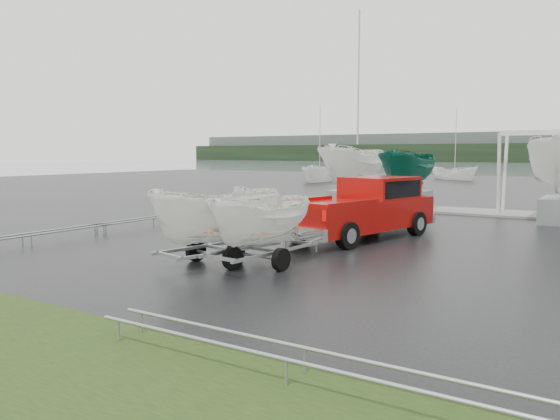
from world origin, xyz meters
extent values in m
plane|color=black|center=(0.00, 0.00, 0.00)|extent=(120.00, 120.00, 0.00)
plane|color=black|center=(0.00, -11.00, 0.00)|extent=(40.00, 40.00, 0.00)
cube|color=gray|center=(0.00, 13.00, 0.05)|extent=(30.00, 3.00, 0.12)
cube|color=#8E0A07|center=(-0.26, 2.23, 0.88)|extent=(3.52, 6.67, 1.04)
cube|color=#8E0A07|center=(0.00, 3.35, 1.70)|extent=(2.52, 2.90, 0.93)
cube|color=black|center=(0.00, 3.35, 1.75)|extent=(2.50, 2.64, 0.60)
cube|color=silver|center=(-0.96, -0.92, 0.55)|extent=(2.20, 0.67, 0.38)
cylinder|color=black|center=(-0.82, 4.48, 0.44)|extent=(0.51, 0.93, 0.88)
cylinder|color=black|center=(1.21, 4.03, 0.44)|extent=(0.51, 0.93, 0.88)
cylinder|color=black|center=(-1.72, 0.43, 0.44)|extent=(0.51, 0.93, 0.88)
cylinder|color=black|center=(0.31, -0.03, 0.44)|extent=(0.51, 0.93, 0.88)
cube|color=#92949A|center=(-2.20, -3.92, 0.45)|extent=(0.86, 3.53, 0.08)
cube|color=#92949A|center=(-1.12, -4.16, 0.45)|extent=(0.86, 3.53, 0.08)
cylinder|color=#92949A|center=(-1.70, -4.24, 0.30)|extent=(1.58, 0.43, 0.08)
cylinder|color=black|center=(-2.48, -4.06, 0.30)|extent=(0.31, 0.62, 0.60)
cylinder|color=black|center=(-0.92, -4.41, 0.30)|extent=(0.31, 0.62, 0.60)
imported|color=white|center=(-1.66, -4.04, 2.67)|extent=(1.97, 2.00, 4.36)
cube|color=#FF5D08|center=(-1.48, -3.26, 1.00)|extent=(1.52, 0.38, 0.03)
cube|color=#FF5D08|center=(-1.83, -4.82, 1.00)|extent=(1.52, 0.38, 0.03)
cube|color=#92949A|center=(-1.09, -3.54, 0.45)|extent=(0.45, 3.59, 0.08)
cube|color=#92949A|center=(0.00, -3.65, 0.45)|extent=(0.45, 3.59, 0.08)
cylinder|color=#92949A|center=(-0.56, -3.79, 0.30)|extent=(1.60, 0.24, 0.08)
cylinder|color=black|center=(-1.36, -3.71, 0.30)|extent=(0.24, 0.62, 0.60)
cylinder|color=black|center=(0.23, -3.87, 0.30)|extent=(0.24, 0.62, 0.60)
imported|color=white|center=(-0.54, -3.59, 2.40)|extent=(1.58, 1.62, 3.83)
cube|color=#FF5D08|center=(-0.46, -2.80, 1.00)|extent=(1.55, 0.20, 0.03)
cube|color=#FF5D08|center=(-0.62, -4.39, 1.00)|extent=(1.55, 0.20, 0.03)
cylinder|color=silver|center=(2.52, 12.20, 2.00)|extent=(0.16, 0.58, 3.99)
cylinder|color=silver|center=(2.52, 13.80, 2.00)|extent=(0.16, 0.58, 3.99)
cube|color=silver|center=(4.02, 13.00, 4.00)|extent=(3.30, 0.25, 0.25)
cube|color=#92949A|center=(-4.57, 11.00, 0.55)|extent=(1.60, 3.20, 1.10)
imported|color=white|center=(-4.57, 11.00, 4.19)|extent=(2.32, 2.38, 6.17)
cylinder|color=#B2B2B7|center=(-4.57, 11.50, 6.99)|extent=(0.10, 0.10, 7.00)
cube|color=#92949A|center=(-1.62, 11.20, 0.55)|extent=(1.60, 3.20, 1.10)
imported|color=#0B4D3D|center=(-1.62, 11.20, 3.84)|extent=(2.06, 2.12, 5.48)
cylinder|color=#92949A|center=(-8.75, 1.00, 0.35)|extent=(0.06, 6.50, 0.06)
cylinder|color=#92949A|center=(-9.25, 1.00, 0.35)|extent=(0.06, 6.50, 0.06)
cylinder|color=#92949A|center=(-8.75, -5.00, 0.35)|extent=(0.06, 6.50, 0.06)
cylinder|color=#92949A|center=(-9.25, -5.00, 0.35)|extent=(0.06, 6.50, 0.06)
cylinder|color=#92949A|center=(4.00, -9.75, 0.35)|extent=(7.00, 0.06, 0.06)
cylinder|color=#92949A|center=(4.00, -9.25, 0.35)|extent=(7.00, 0.06, 0.06)
imported|color=white|center=(-19.76, 35.68, 0.00)|extent=(3.23, 3.29, 7.29)
cylinder|color=#B2B2B7|center=(-19.76, 35.68, 4.00)|extent=(0.08, 0.08, 8.00)
imported|color=white|center=(-8.66, 47.41, 0.00)|extent=(3.43, 3.41, 6.55)
cylinder|color=#B2B2B7|center=(-8.66, 47.41, 4.00)|extent=(0.08, 0.08, 8.00)
camera|label=1|loc=(7.60, -15.62, 3.04)|focal=35.00mm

